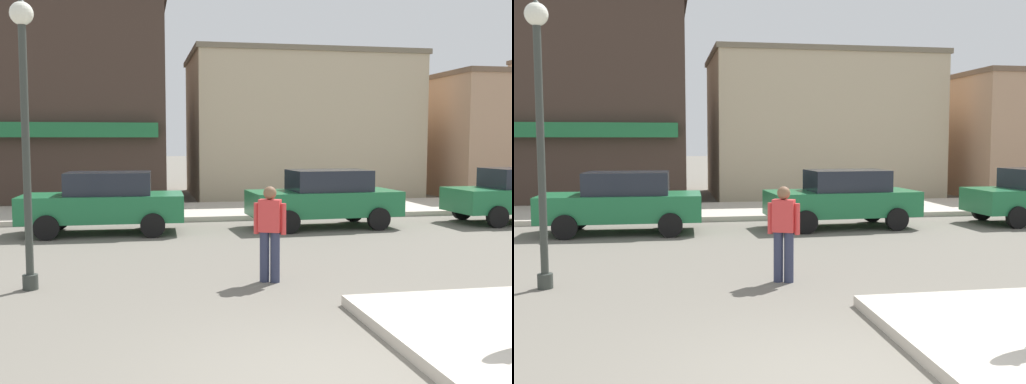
% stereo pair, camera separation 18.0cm
% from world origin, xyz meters
% --- Properties ---
extents(kerb_far, '(80.00, 4.00, 0.15)m').
position_xyz_m(kerb_far, '(0.00, 13.78, 0.07)').
color(kerb_far, beige).
rests_on(kerb_far, ground).
extents(lamp_post, '(0.36, 0.36, 4.54)m').
position_xyz_m(lamp_post, '(-3.67, 4.51, 2.96)').
color(lamp_post, '#333833').
rests_on(lamp_post, ground).
extents(parked_car_nearest, '(4.05, 1.98, 1.56)m').
position_xyz_m(parked_car_nearest, '(-2.82, 10.14, 0.81)').
color(parked_car_nearest, '#1E6B3D').
rests_on(parked_car_nearest, ground).
extents(parked_car_second, '(4.08, 2.03, 1.56)m').
position_xyz_m(parked_car_second, '(2.96, 10.11, 0.81)').
color(parked_car_second, '#1E6B3D').
rests_on(parked_car_second, ground).
extents(pedestrian_crossing_near, '(0.54, 0.35, 1.61)m').
position_xyz_m(pedestrian_crossing_near, '(0.18, 4.28, 0.87)').
color(pedestrian_crossing_near, '#2D334C').
rests_on(pedestrian_crossing_near, ground).
extents(building_corner_shop, '(11.54, 8.99, 7.74)m').
position_xyz_m(building_corner_shop, '(-6.63, 20.02, 3.87)').
color(building_corner_shop, '#3D2D26').
rests_on(building_corner_shop, ground).
extents(building_storefront_left_near, '(9.17, 6.42, 5.90)m').
position_xyz_m(building_storefront_left_near, '(4.70, 19.70, 2.95)').
color(building_storefront_left_near, tan).
rests_on(building_storefront_left_near, ground).
extents(building_storefront_left_mid, '(5.22, 6.05, 5.12)m').
position_xyz_m(building_storefront_left_mid, '(12.85, 18.31, 2.56)').
color(building_storefront_left_mid, tan).
rests_on(building_storefront_left_mid, ground).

